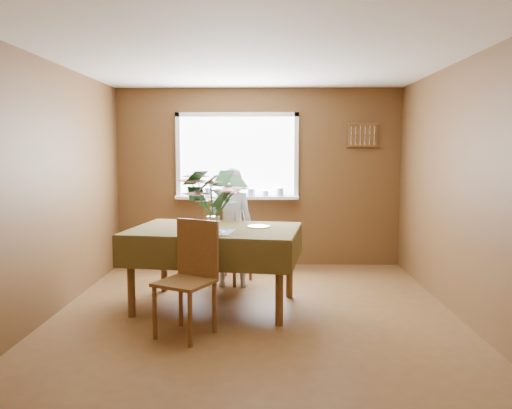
{
  "coord_description": "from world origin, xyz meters",
  "views": [
    {
      "loc": [
        0.11,
        -4.8,
        1.63
      ],
      "look_at": [
        0.0,
        0.55,
        1.05
      ],
      "focal_mm": 35.0,
      "sensor_mm": 36.0,
      "label": 1
    }
  ],
  "objects_px": {
    "seated_woman": "(231,228)",
    "flower_bouquet": "(213,196)",
    "dining_table": "(215,238)",
    "chair_far": "(225,238)",
    "chair_near": "(190,273)"
  },
  "relations": [
    {
      "from": "dining_table",
      "to": "seated_woman",
      "type": "height_order",
      "value": "seated_woman"
    },
    {
      "from": "dining_table",
      "to": "chair_near",
      "type": "height_order",
      "value": "chair_near"
    },
    {
      "from": "chair_far",
      "to": "chair_near",
      "type": "xyz_separation_m",
      "value": [
        -0.17,
        -1.7,
        -0.02
      ]
    },
    {
      "from": "dining_table",
      "to": "seated_woman",
      "type": "distance_m",
      "value": 0.79
    },
    {
      "from": "dining_table",
      "to": "flower_bouquet",
      "type": "xyz_separation_m",
      "value": [
        0.02,
        -0.27,
        0.46
      ]
    },
    {
      "from": "seated_woman",
      "to": "flower_bouquet",
      "type": "height_order",
      "value": "seated_woman"
    },
    {
      "from": "dining_table",
      "to": "chair_near",
      "type": "relative_size",
      "value": 1.85
    },
    {
      "from": "chair_near",
      "to": "flower_bouquet",
      "type": "xyz_separation_m",
      "value": [
        0.16,
        0.5,
        0.64
      ]
    },
    {
      "from": "seated_woman",
      "to": "chair_far",
      "type": "bearing_deg",
      "value": -60.32
    },
    {
      "from": "chair_far",
      "to": "flower_bouquet",
      "type": "distance_m",
      "value": 1.36
    },
    {
      "from": "dining_table",
      "to": "chair_far",
      "type": "bearing_deg",
      "value": 96.63
    },
    {
      "from": "chair_near",
      "to": "flower_bouquet",
      "type": "height_order",
      "value": "flower_bouquet"
    },
    {
      "from": "flower_bouquet",
      "to": "seated_woman",
      "type": "bearing_deg",
      "value": 84.42
    },
    {
      "from": "dining_table",
      "to": "chair_near",
      "type": "xyz_separation_m",
      "value": [
        -0.14,
        -0.77,
        -0.18
      ]
    },
    {
      "from": "seated_woman",
      "to": "chair_near",
      "type": "bearing_deg",
      "value": 80.84
    }
  ]
}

